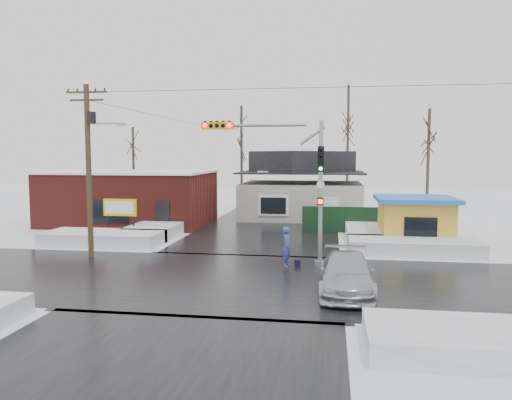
# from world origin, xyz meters

# --- Properties ---
(ground) EXTENTS (120.00, 120.00, 0.00)m
(ground) POSITION_xyz_m (0.00, 0.00, 0.00)
(ground) COLOR white
(ground) RESTS_ON ground
(road_ns) EXTENTS (10.00, 120.00, 0.02)m
(road_ns) POSITION_xyz_m (0.00, 0.00, 0.01)
(road_ns) COLOR black
(road_ns) RESTS_ON ground
(road_ew) EXTENTS (120.00, 10.00, 0.02)m
(road_ew) POSITION_xyz_m (0.00, 0.00, 0.01)
(road_ew) COLOR black
(road_ew) RESTS_ON ground
(snowbank_nw) EXTENTS (7.00, 3.00, 0.80)m
(snowbank_nw) POSITION_xyz_m (-9.00, 7.00, 0.40)
(snowbank_nw) COLOR white
(snowbank_nw) RESTS_ON ground
(snowbank_ne) EXTENTS (7.00, 3.00, 0.80)m
(snowbank_ne) POSITION_xyz_m (9.00, 7.00, 0.40)
(snowbank_ne) COLOR white
(snowbank_ne) RESTS_ON ground
(snowbank_se) EXTENTS (7.00, 3.00, 0.70)m
(snowbank_se) POSITION_xyz_m (9.00, -7.00, 0.35)
(snowbank_se) COLOR white
(snowbank_se) RESTS_ON ground
(snowbank_nside_w) EXTENTS (3.00, 8.00, 0.80)m
(snowbank_nside_w) POSITION_xyz_m (-7.00, 12.00, 0.40)
(snowbank_nside_w) COLOR white
(snowbank_nside_w) RESTS_ON ground
(snowbank_nside_e) EXTENTS (3.00, 8.00, 0.80)m
(snowbank_nside_e) POSITION_xyz_m (7.00, 12.00, 0.40)
(snowbank_nside_e) COLOR white
(snowbank_nside_e) RESTS_ON ground
(traffic_signal) EXTENTS (6.05, 0.68, 7.00)m
(traffic_signal) POSITION_xyz_m (2.43, 2.97, 4.54)
(traffic_signal) COLOR gray
(traffic_signal) RESTS_ON ground
(utility_pole) EXTENTS (3.15, 0.44, 9.00)m
(utility_pole) POSITION_xyz_m (-7.93, 3.50, 5.11)
(utility_pole) COLOR #382619
(utility_pole) RESTS_ON ground
(brick_building) EXTENTS (12.20, 8.20, 4.12)m
(brick_building) POSITION_xyz_m (-11.00, 15.99, 2.08)
(brick_building) COLOR maroon
(brick_building) RESTS_ON ground
(marquee_sign) EXTENTS (2.20, 0.21, 2.55)m
(marquee_sign) POSITION_xyz_m (-9.00, 9.49, 1.92)
(marquee_sign) COLOR black
(marquee_sign) RESTS_ON ground
(house) EXTENTS (10.40, 8.40, 5.76)m
(house) POSITION_xyz_m (2.00, 22.00, 2.62)
(house) COLOR #AFAB9E
(house) RESTS_ON ground
(kiosk) EXTENTS (4.60, 4.60, 2.88)m
(kiosk) POSITION_xyz_m (9.50, 9.99, 1.46)
(kiosk) COLOR gold
(kiosk) RESTS_ON ground
(fence) EXTENTS (8.00, 0.12, 1.80)m
(fence) POSITION_xyz_m (6.50, 14.00, 0.90)
(fence) COLOR black
(fence) RESTS_ON ground
(tree_far_left) EXTENTS (3.00, 3.00, 10.00)m
(tree_far_left) POSITION_xyz_m (-4.00, 26.00, 7.95)
(tree_far_left) COLOR #332821
(tree_far_left) RESTS_ON ground
(tree_far_mid) EXTENTS (3.00, 3.00, 12.00)m
(tree_far_mid) POSITION_xyz_m (6.00, 28.00, 9.54)
(tree_far_mid) COLOR #332821
(tree_far_mid) RESTS_ON ground
(tree_far_right) EXTENTS (3.00, 3.00, 9.00)m
(tree_far_right) POSITION_xyz_m (12.00, 20.00, 7.16)
(tree_far_right) COLOR #332821
(tree_far_right) RESTS_ON ground
(tree_far_west) EXTENTS (3.00, 3.00, 8.00)m
(tree_far_west) POSITION_xyz_m (-14.00, 24.00, 6.36)
(tree_far_west) COLOR #332821
(tree_far_west) RESTS_ON ground
(pedestrian) EXTENTS (0.50, 0.73, 1.93)m
(pedestrian) POSITION_xyz_m (2.44, 2.75, 0.97)
(pedestrian) COLOR #3947A0
(pedestrian) RESTS_ON ground
(car) EXTENTS (2.10, 5.12, 1.48)m
(car) POSITION_xyz_m (5.14, -1.38, 0.74)
(car) COLOR #BABCC2
(car) RESTS_ON ground
(shopping_bag) EXTENTS (0.28, 0.13, 0.35)m
(shopping_bag) POSITION_xyz_m (2.94, 2.70, 0.17)
(shopping_bag) COLOR black
(shopping_bag) RESTS_ON ground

